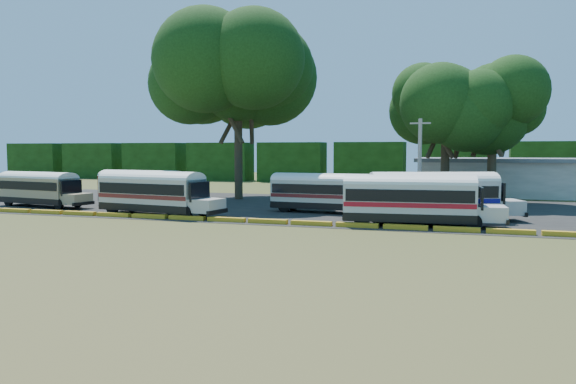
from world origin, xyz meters
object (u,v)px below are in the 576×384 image
(bus_cream_west, at_px, (154,190))
(tree_west, at_px, (238,75))
(bus_beige, at_px, (40,187))
(bus_white_red, at_px, (412,197))
(bus_red, at_px, (143,185))

(bus_cream_west, relative_size, tree_west, 0.61)
(bus_beige, distance_m, bus_white_red, 31.71)
(bus_red, height_order, bus_white_red, bus_white_red)
(bus_red, distance_m, bus_cream_west, 7.94)
(bus_beige, height_order, bus_white_red, bus_white_red)
(bus_red, distance_m, tree_west, 14.45)
(bus_cream_west, bearing_deg, tree_west, 96.02)
(bus_red, height_order, bus_cream_west, bus_cream_west)
(bus_red, bearing_deg, bus_cream_west, -47.09)
(bus_red, xyz_separation_m, bus_white_red, (23.84, -6.32, 0.08))
(bus_beige, distance_m, bus_cream_west, 12.91)
(bus_white_red, bearing_deg, bus_cream_west, 174.45)
(bus_red, height_order, tree_west, tree_west)
(bus_beige, relative_size, tree_west, 0.56)
(bus_red, bearing_deg, bus_beige, -149.27)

